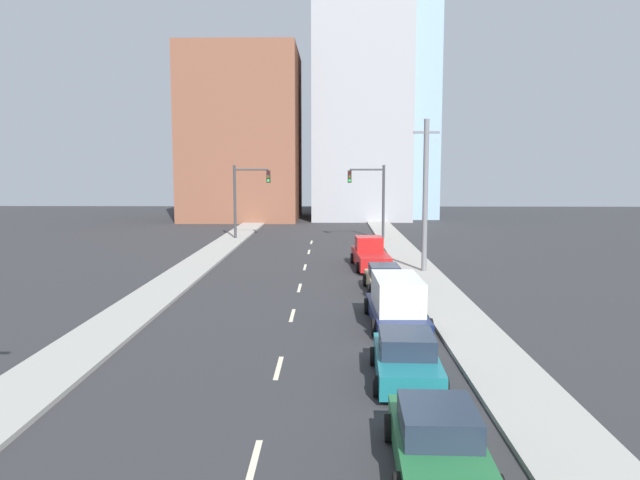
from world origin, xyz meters
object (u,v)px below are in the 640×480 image
box_truck_navy (397,302)px  traffic_signal_right (374,193)px  sedan_teal (406,359)px  sedan_green (438,441)px  sedan_tan (384,279)px  traffic_signal_left (244,193)px  utility_pole_right_mid (425,195)px  pickup_truck_red (370,255)px

box_truck_navy → traffic_signal_right: bearing=86.7°
box_truck_navy → sedan_teal: bearing=-94.6°
sedan_green → sedan_tan: 19.75m
traffic_signal_left → sedan_teal: bearing=-74.7°
traffic_signal_left → utility_pole_right_mid: bearing=-52.4°
traffic_signal_right → sedan_tan: 23.57m
traffic_signal_left → pickup_truck_red: (10.40, -15.40, -3.45)m
utility_pole_right_mid → pickup_truck_red: 5.62m
utility_pole_right_mid → sedan_teal: bearing=-100.0°
sedan_tan → traffic_signal_right: bearing=85.9°
traffic_signal_left → sedan_green: traffic_signal_left is taller
sedan_teal → box_truck_navy: (0.40, 6.73, 0.31)m
utility_pole_right_mid → box_truck_navy: size_ratio=1.55×
traffic_signal_right → sedan_teal: bearing=-92.3°
traffic_signal_left → box_truck_navy: size_ratio=1.10×
utility_pole_right_mid → traffic_signal_left: bearing=127.6°
utility_pole_right_mid → sedan_green: (-3.45, -25.38, -4.18)m
traffic_signal_right → utility_pole_right_mid: size_ratio=0.71×
sedan_green → sedan_teal: 5.83m
sedan_green → box_truck_navy: (0.42, 12.56, 0.32)m
traffic_signal_left → sedan_tan: traffic_signal_left is taller
traffic_signal_right → box_truck_navy: (-1.10, -30.46, -3.27)m
sedan_green → sedan_teal: (0.02, 5.83, 0.01)m
sedan_teal → pickup_truck_red: bearing=91.3°
sedan_tan → pickup_truck_red: size_ratio=0.73×
box_truck_navy → pickup_truck_red: 15.07m
sedan_green → sedan_teal: sedan_teal is taller
traffic_signal_left → sedan_green: (10.15, -43.02, -3.59)m
utility_pole_right_mid → sedan_tan: utility_pole_right_mid is taller
utility_pole_right_mid → sedan_teal: 20.28m
sedan_green → pickup_truck_red: (0.25, 27.62, 0.14)m
utility_pole_right_mid → pickup_truck_red: (-3.20, 2.25, -4.04)m
traffic_signal_left → utility_pole_right_mid: (13.60, -17.65, 0.59)m
box_truck_navy → sedan_tan: bearing=88.1°
traffic_signal_left → sedan_green: size_ratio=1.44×
box_truck_navy → pickup_truck_red: (-0.17, 15.07, -0.19)m
sedan_green → sedan_teal: size_ratio=1.00×
utility_pole_right_mid → pickup_truck_red: utility_pole_right_mid is taller
traffic_signal_left → sedan_teal: 38.73m
sedan_teal → sedan_tan: bearing=89.9°
sedan_green → pickup_truck_red: size_ratio=0.73×
box_truck_navy → traffic_signal_left: bearing=107.9°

